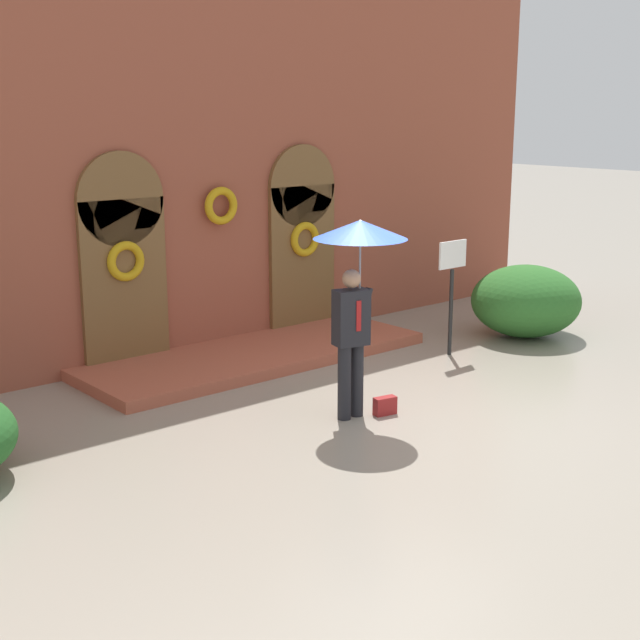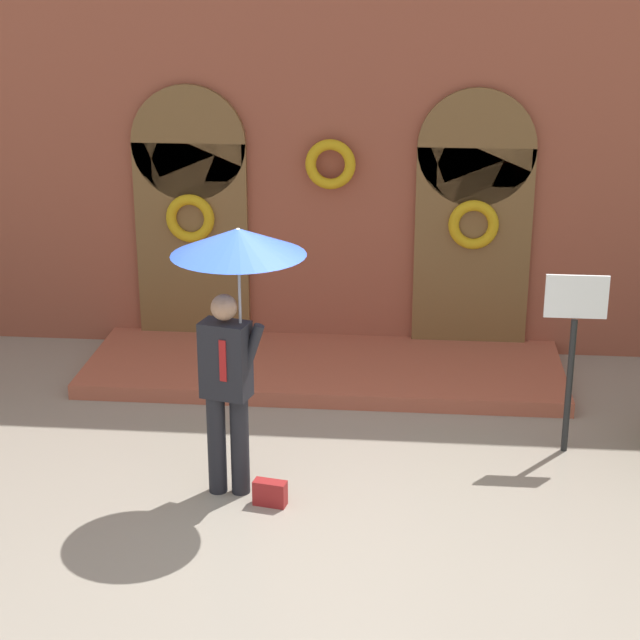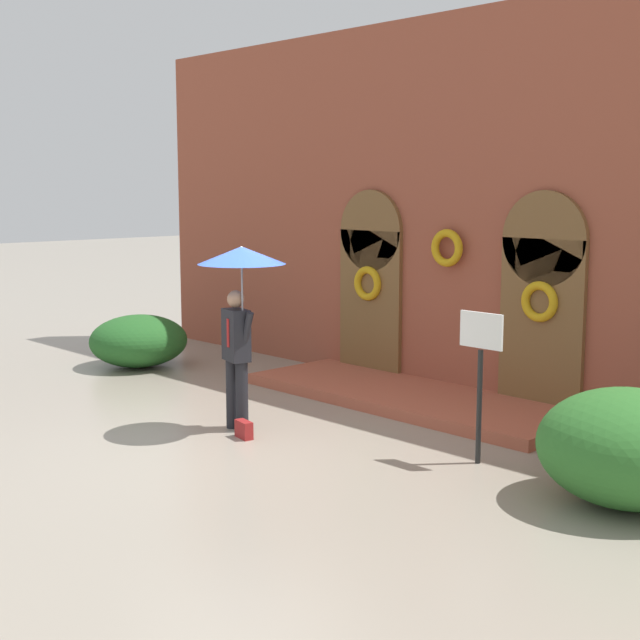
{
  "view_description": "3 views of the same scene",
  "coord_description": "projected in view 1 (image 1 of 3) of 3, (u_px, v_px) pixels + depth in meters",
  "views": [
    {
      "loc": [
        -7.42,
        -7.1,
        3.63
      ],
      "look_at": [
        -0.36,
        1.17,
        1.01
      ],
      "focal_mm": 50.0,
      "sensor_mm": 36.0,
      "label": 1
    },
    {
      "loc": [
        0.95,
        -7.82,
        4.49
      ],
      "look_at": [
        0.07,
        1.77,
        1.1
      ],
      "focal_mm": 60.0,
      "sensor_mm": 36.0,
      "label": 2
    },
    {
      "loc": [
        8.21,
        -6.56,
        3.08
      ],
      "look_at": [
        0.1,
        1.16,
        1.41
      ],
      "focal_mm": 50.0,
      "sensor_mm": 36.0,
      "label": 3
    }
  ],
  "objects": [
    {
      "name": "shrub_right",
      "position": [
        526.0,
        301.0,
        14.35
      ],
      "size": [
        1.79,
        1.73,
        1.15
      ],
      "primitive_type": "ellipsoid",
      "color": "#2D6B28",
      "rests_on": "ground"
    },
    {
      "name": "handbag",
      "position": [
        385.0,
        406.0,
        10.74
      ],
      "size": [
        0.3,
        0.17,
        0.22
      ],
      "primitive_type": "cube",
      "rotation": [
        0.0,
        0.0,
        -0.2
      ],
      "color": "maroon",
      "rests_on": "ground"
    },
    {
      "name": "person_with_umbrella",
      "position": [
        358.0,
        259.0,
        10.29
      ],
      "size": [
        1.1,
        1.1,
        2.36
      ],
      "color": "black",
      "rests_on": "ground"
    },
    {
      "name": "sign_post",
      "position": [
        452.0,
        278.0,
        13.09
      ],
      "size": [
        0.56,
        0.06,
        1.72
      ],
      "color": "black",
      "rests_on": "ground"
    },
    {
      "name": "ground_plane",
      "position": [
        405.0,
        414.0,
        10.78
      ],
      "size": [
        80.0,
        80.0,
        0.0
      ],
      "primitive_type": "plane",
      "color": "gray"
    },
    {
      "name": "building_facade",
      "position": [
        208.0,
        172.0,
        13.23
      ],
      "size": [
        14.0,
        2.3,
        5.6
      ],
      "color": "brown",
      "rests_on": "ground"
    }
  ]
}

